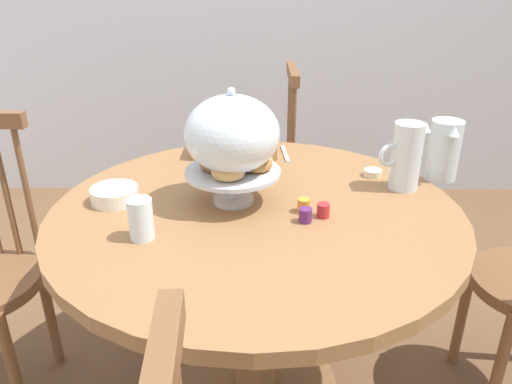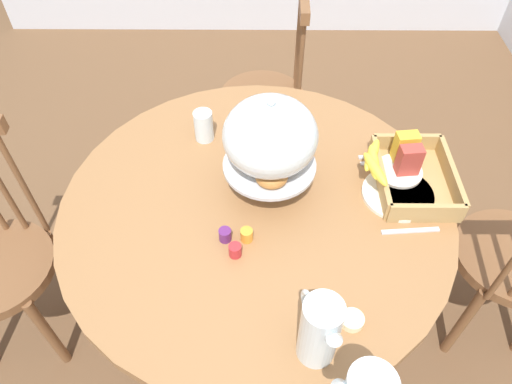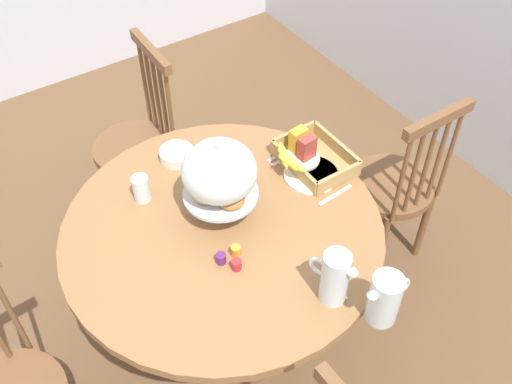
% 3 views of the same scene
% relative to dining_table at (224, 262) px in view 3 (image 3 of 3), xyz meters
% --- Properties ---
extents(ground_plane, '(10.00, 10.00, 0.00)m').
position_rel_dining_table_xyz_m(ground_plane, '(0.09, -0.03, -0.53)').
color(ground_plane, brown).
extents(dining_table, '(1.20, 1.20, 0.74)m').
position_rel_dining_table_xyz_m(dining_table, '(0.00, 0.00, 0.00)').
color(dining_table, olive).
rests_on(dining_table, ground_plane).
extents(windsor_chair_facing_door, '(0.40, 0.40, 0.97)m').
position_rel_dining_table_xyz_m(windsor_chair_facing_door, '(0.02, 0.90, -0.07)').
color(windsor_chair_facing_door, brown).
rests_on(windsor_chair_facing_door, ground_plane).
extents(windsor_chair_far_side, '(0.40, 0.40, 0.97)m').
position_rel_dining_table_xyz_m(windsor_chair_far_side, '(-0.90, 0.05, -0.07)').
color(windsor_chair_far_side, brown).
rests_on(windsor_chair_far_side, ground_plane).
extents(pastry_stand_with_dome, '(0.28, 0.28, 0.34)m').
position_rel_dining_table_xyz_m(pastry_stand_with_dome, '(-0.07, 0.04, 0.41)').
color(pastry_stand_with_dome, silver).
rests_on(pastry_stand_with_dome, dining_table).
extents(orange_juice_pitcher, '(0.17, 0.09, 0.21)m').
position_rel_dining_table_xyz_m(orange_juice_pitcher, '(0.46, 0.14, 0.31)').
color(orange_juice_pitcher, silver).
rests_on(orange_juice_pitcher, dining_table).
extents(milk_pitcher, '(0.10, 0.18, 0.20)m').
position_rel_dining_table_xyz_m(milk_pitcher, '(0.61, 0.23, 0.30)').
color(milk_pitcher, silver).
rests_on(milk_pitcher, dining_table).
extents(cereal_basket, '(0.32, 0.30, 0.12)m').
position_rel_dining_table_xyz_m(cereal_basket, '(-0.10, 0.47, 0.26)').
color(cereal_basket, tan).
rests_on(cereal_basket, dining_table).
extents(china_plate_large, '(0.22, 0.22, 0.01)m').
position_rel_dining_table_xyz_m(china_plate_large, '(-0.03, 0.44, 0.22)').
color(china_plate_large, white).
rests_on(china_plate_large, dining_table).
extents(china_plate_small, '(0.15, 0.15, 0.01)m').
position_rel_dining_table_xyz_m(china_plate_small, '(-0.12, 0.45, 0.23)').
color(china_plate_small, white).
rests_on(china_plate_small, china_plate_large).
extents(cereal_bowl, '(0.14, 0.14, 0.04)m').
position_rel_dining_table_xyz_m(cereal_bowl, '(-0.42, 0.04, 0.24)').
color(cereal_bowl, white).
rests_on(cereal_bowl, dining_table).
extents(drinking_glass, '(0.06, 0.06, 0.11)m').
position_rel_dining_table_xyz_m(drinking_glass, '(-0.29, -0.18, 0.27)').
color(drinking_glass, silver).
rests_on(drinking_glass, dining_table).
extents(butter_dish, '(0.06, 0.06, 0.02)m').
position_rel_dining_table_xyz_m(butter_dish, '(0.39, 0.24, 0.22)').
color(butter_dish, beige).
rests_on(butter_dish, dining_table).
extents(jam_jar_strawberry, '(0.04, 0.04, 0.04)m').
position_rel_dining_table_xyz_m(jam_jar_strawberry, '(0.19, -0.06, 0.23)').
color(jam_jar_strawberry, '#B7282D').
rests_on(jam_jar_strawberry, dining_table).
extents(jam_jar_apricot, '(0.04, 0.04, 0.04)m').
position_rel_dining_table_xyz_m(jam_jar_apricot, '(0.14, -0.03, 0.23)').
color(jam_jar_apricot, orange).
rests_on(jam_jar_apricot, dining_table).
extents(jam_jar_grape, '(0.04, 0.04, 0.04)m').
position_rel_dining_table_xyz_m(jam_jar_grape, '(0.14, -0.09, 0.23)').
color(jam_jar_grape, '#5B2366').
rests_on(jam_jar_grape, dining_table).
extents(table_knife, '(0.03, 0.17, 0.01)m').
position_rel_dining_table_xyz_m(table_knife, '(-0.17, 0.43, 0.22)').
color(table_knife, silver).
rests_on(table_knife, dining_table).
extents(dinner_fork, '(0.03, 0.17, 0.01)m').
position_rel_dining_table_xyz_m(dinner_fork, '(-0.20, 0.42, 0.22)').
color(dinner_fork, silver).
rests_on(dinner_fork, dining_table).
extents(soup_spoon, '(0.03, 0.17, 0.01)m').
position_rel_dining_table_xyz_m(soup_spoon, '(0.11, 0.45, 0.22)').
color(soup_spoon, silver).
rests_on(soup_spoon, dining_table).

